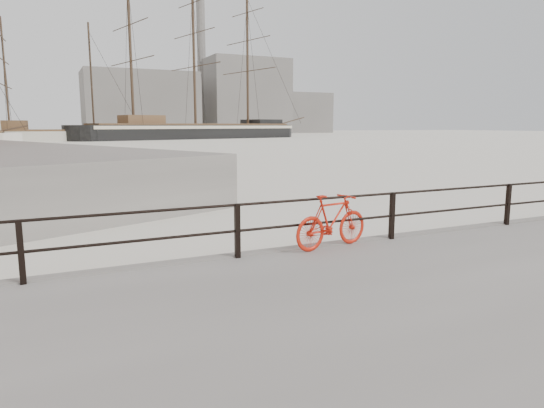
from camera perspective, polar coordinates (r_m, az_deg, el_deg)
name	(u,v)px	position (r m, az deg, el deg)	size (l,w,h in m)	color
ground	(386,253)	(10.86, 13.26, -5.64)	(400.00, 400.00, 0.00)	white
guardrail	(392,216)	(10.56, 13.93, -1.36)	(28.00, 0.10, 1.00)	black
bicycle	(332,221)	(9.58, 7.07, -2.00)	(1.78, 0.27, 1.08)	red
snow_mounds	(501,239)	(10.67, 25.38, -3.76)	(20.18, 4.10, 0.38)	white
barque_black	(196,139)	(100.16, -8.93, 7.61)	(57.60, 18.85, 32.76)	black
schooner_mid	(54,141)	(91.90, -24.26, 6.76)	(29.10, 12.31, 20.91)	beige
industrial_west	(141,103)	(150.69, -15.21, 11.35)	(32.00, 18.00, 18.00)	gray
industrial_mid	(244,97)	(165.36, -3.26, 12.48)	(26.00, 20.00, 24.00)	gray
industrial_east	(298,113)	(179.43, 3.10, 10.63)	(20.00, 16.00, 14.00)	gray
smokestack	(202,65)	(166.60, -8.27, 15.83)	(2.80, 2.80, 44.00)	gray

